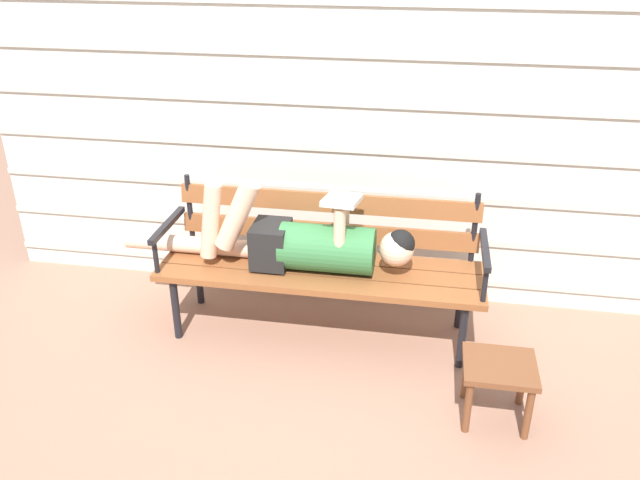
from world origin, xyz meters
The scene contains 5 objects.
ground_plane centered at (0.00, 0.00, 0.00)m, with size 12.00×12.00×0.00m, color #936B56.
house_siding centered at (0.00, 0.66, 1.10)m, with size 4.40×0.08×2.20m.
park_bench centered at (0.00, 0.19, 0.47)m, with size 1.82×0.52×0.84m.
reclining_person centered at (-0.09, 0.12, 0.58)m, with size 1.69×0.27×0.54m.
footstool centered at (0.96, -0.45, 0.25)m, with size 0.34×0.31×0.32m.
Camera 1 is at (0.54, -3.01, 2.18)m, focal length 36.22 mm.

